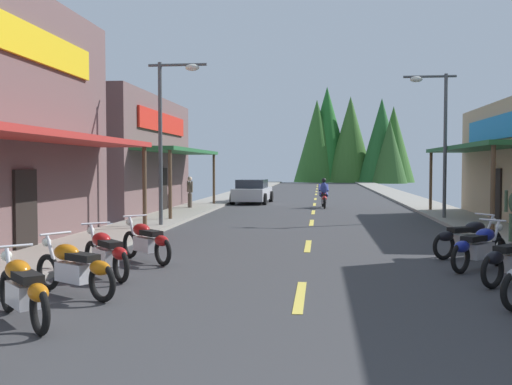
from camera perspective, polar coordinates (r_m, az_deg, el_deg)
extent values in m
cube|color=#38383A|center=(32.71, 5.70, -1.35)|extent=(9.72, 92.10, 0.10)
cube|color=gray|center=(33.30, -4.67, -1.09)|extent=(2.27, 92.10, 0.12)
cube|color=gray|center=(33.18, 16.11, -1.19)|extent=(2.27, 92.10, 0.12)
cube|color=#E0C64C|center=(9.95, 4.31, -10.05)|extent=(0.16, 2.40, 0.01)
cube|color=#E0C64C|center=(16.08, 5.08, -5.21)|extent=(0.16, 2.40, 0.01)
cube|color=#E0C64C|center=(22.66, 5.44, -2.95)|extent=(0.16, 2.40, 0.01)
cube|color=#E0C64C|center=(27.78, 5.60, -1.93)|extent=(0.16, 2.40, 0.01)
cube|color=#E0C64C|center=(33.52, 5.72, -1.16)|extent=(0.16, 2.40, 0.01)
cube|color=#E0C64C|center=(39.07, 5.80, -0.63)|extent=(0.16, 2.40, 0.01)
cube|color=#E0C64C|center=(45.49, 5.87, -0.18)|extent=(0.16, 2.40, 0.01)
cube|color=#E0C64C|center=(50.57, 5.91, 0.09)|extent=(0.16, 2.40, 0.01)
cube|color=#E0C64C|center=(56.39, 5.95, 0.35)|extent=(0.16, 2.40, 0.01)
cube|color=#E0C64C|center=(62.87, 5.99, 0.58)|extent=(0.16, 2.40, 0.01)
cube|color=#E0C64C|center=(68.21, 6.01, 0.73)|extent=(0.16, 2.40, 0.01)
cube|color=#B72D28|center=(15.50, -18.82, 5.10)|extent=(1.80, 10.44, 0.16)
cylinder|color=brown|center=(19.94, -10.80, 0.32)|extent=(0.14, 0.14, 2.82)
cube|color=yellow|center=(16.18, -21.73, 13.73)|extent=(0.10, 8.12, 0.90)
cube|color=black|center=(15.91, -21.53, -1.68)|extent=(0.08, 1.10, 2.10)
cube|color=brown|center=(29.21, -15.40, 3.53)|extent=(6.64, 10.97, 5.43)
cube|color=#236033|center=(27.93, -7.31, 4.03)|extent=(1.80, 9.87, 0.16)
cylinder|color=brown|center=(23.17, -8.36, 0.64)|extent=(0.14, 0.14, 2.82)
cylinder|color=brown|center=(32.42, -4.12, 1.20)|extent=(0.14, 0.14, 2.82)
cube|color=red|center=(28.21, -9.00, 6.71)|extent=(0.10, 7.68, 0.90)
cube|color=black|center=(28.16, -8.99, 0.24)|extent=(0.08, 1.10, 2.10)
cube|color=#236033|center=(24.17, 20.48, 4.12)|extent=(1.80, 10.44, 0.16)
cylinder|color=brown|center=(19.14, 22.06, 0.08)|extent=(0.14, 0.14, 2.82)
cylinder|color=brown|center=(28.93, 16.65, 0.94)|extent=(0.14, 0.14, 2.82)
cube|color=#197FCC|center=(24.42, 22.43, 5.88)|extent=(0.10, 8.12, 0.90)
cube|color=black|center=(24.41, 22.37, -0.27)|extent=(0.08, 1.10, 2.10)
cylinder|color=#474C51|center=(20.84, -9.30, 4.52)|extent=(0.14, 0.14, 5.80)
cylinder|color=#474C51|center=(20.96, -7.65, 12.22)|extent=(2.06, 0.10, 0.10)
ellipsoid|color=silver|center=(20.83, -6.21, 12.01)|extent=(0.50, 0.30, 0.24)
cylinder|color=#474C51|center=(24.53, 17.93, 4.18)|extent=(0.14, 0.14, 5.84)
cylinder|color=#474C51|center=(24.65, 16.56, 10.78)|extent=(2.06, 0.10, 0.10)
ellipsoid|color=silver|center=(24.55, 15.33, 10.59)|extent=(0.50, 0.30, 0.24)
torus|color=black|center=(11.29, 22.03, -7.10)|extent=(0.55, 0.49, 0.64)
cube|color=black|center=(11.65, 23.42, -5.03)|extent=(0.64, 0.60, 0.12)
ellipsoid|color=black|center=(11.29, 22.19, -5.91)|extent=(0.49, 0.47, 0.24)
torus|color=black|center=(13.91, 22.50, -5.31)|extent=(0.52, 0.53, 0.64)
torus|color=black|center=(12.61, 19.28, -6.05)|extent=(0.52, 0.53, 0.64)
cube|color=silver|center=(13.24, 20.98, -5.32)|extent=(0.69, 0.70, 0.32)
ellipsoid|color=navy|center=(13.38, 21.42, -3.87)|extent=(0.62, 0.62, 0.28)
cube|color=black|center=(12.99, 20.45, -4.22)|extent=(0.62, 0.63, 0.12)
ellipsoid|color=navy|center=(12.62, 19.42, -4.99)|extent=(0.48, 0.48, 0.24)
cylinder|color=silver|center=(13.75, 22.27, -4.00)|extent=(0.30, 0.31, 0.71)
cylinder|color=silver|center=(13.61, 22.05, -2.50)|extent=(0.46, 0.45, 0.04)
sphere|color=white|center=(13.87, 22.59, -3.12)|extent=(0.16, 0.16, 0.16)
torus|color=black|center=(15.39, 21.99, -4.55)|extent=(0.60, 0.41, 0.64)
torus|color=black|center=(14.35, 17.83, -4.99)|extent=(0.60, 0.41, 0.64)
cube|color=silver|center=(14.85, 19.98, -4.46)|extent=(0.75, 0.60, 0.32)
ellipsoid|color=black|center=(14.96, 20.55, -3.19)|extent=(0.64, 0.56, 0.28)
cube|color=black|center=(14.65, 19.30, -3.45)|extent=(0.66, 0.55, 0.12)
ellipsoid|color=black|center=(14.36, 17.99, -4.07)|extent=(0.50, 0.43, 0.24)
cylinder|color=silver|center=(15.26, 21.67, -3.36)|extent=(0.35, 0.24, 0.71)
cylinder|color=silver|center=(15.15, 21.38, -2.00)|extent=(0.34, 0.54, 0.04)
sphere|color=white|center=(15.36, 22.10, -2.58)|extent=(0.16, 0.16, 0.16)
torus|color=black|center=(9.57, -23.02, -8.84)|extent=(0.52, 0.53, 0.64)
torus|color=black|center=(8.15, -20.32, -10.77)|extent=(0.52, 0.53, 0.64)
cube|color=silver|center=(8.84, -21.79, -9.22)|extent=(0.69, 0.70, 0.32)
ellipsoid|color=#BF660C|center=(8.97, -22.18, -6.98)|extent=(0.62, 0.63, 0.28)
cube|color=black|center=(8.55, -21.36, -7.70)|extent=(0.62, 0.63, 0.12)
ellipsoid|color=#BF660C|center=(8.15, -20.45, -9.12)|extent=(0.48, 0.48, 0.24)
cylinder|color=silver|center=(9.38, -22.86, -7.01)|extent=(0.30, 0.31, 0.71)
cylinder|color=silver|center=(9.22, -22.71, -4.85)|extent=(0.46, 0.44, 0.04)
sphere|color=white|center=(9.51, -23.13, -5.67)|extent=(0.16, 0.16, 0.16)
torus|color=black|center=(10.99, -19.59, -7.32)|extent=(0.60, 0.42, 0.64)
torus|color=black|center=(9.78, -14.77, -8.47)|extent=(0.60, 0.42, 0.64)
cube|color=silver|center=(10.36, -17.33, -7.43)|extent=(0.74, 0.60, 0.32)
ellipsoid|color=#BF660C|center=(10.47, -17.98, -5.56)|extent=(0.64, 0.56, 0.28)
cube|color=black|center=(10.11, -16.53, -6.06)|extent=(0.66, 0.55, 0.12)
ellipsoid|color=#BF660C|center=(9.78, -14.96, -7.11)|extent=(0.50, 0.43, 0.24)
cylinder|color=silver|center=(10.83, -19.24, -5.69)|extent=(0.35, 0.24, 0.71)
cylinder|color=silver|center=(10.68, -18.92, -3.80)|extent=(0.35, 0.53, 0.04)
sphere|color=white|center=(10.94, -19.72, -4.56)|extent=(0.16, 0.16, 0.16)
torus|color=black|center=(12.65, -15.71, -5.98)|extent=(0.51, 0.54, 0.64)
torus|color=black|center=(11.27, -13.02, -6.99)|extent=(0.51, 0.54, 0.64)
cube|color=silver|center=(11.94, -14.45, -6.08)|extent=(0.68, 0.71, 0.32)
ellipsoid|color=#A51414|center=(12.09, -14.82, -4.45)|extent=(0.61, 0.63, 0.28)
cube|color=black|center=(11.68, -14.01, -4.88)|extent=(0.61, 0.63, 0.12)
ellipsoid|color=#A51414|center=(11.28, -13.13, -5.80)|extent=(0.47, 0.49, 0.24)
cylinder|color=silver|center=(12.48, -15.52, -4.56)|extent=(0.30, 0.31, 0.71)
cylinder|color=silver|center=(12.33, -15.35, -2.91)|extent=(0.47, 0.43, 0.04)
sphere|color=white|center=(12.61, -15.79, -3.58)|extent=(0.16, 0.16, 0.16)
torus|color=black|center=(14.28, -12.15, -4.97)|extent=(0.53, 0.52, 0.64)
torus|color=black|center=(12.98, -9.07, -5.69)|extent=(0.53, 0.52, 0.64)
cube|color=silver|center=(13.62, -10.69, -4.98)|extent=(0.70, 0.69, 0.32)
ellipsoid|color=#A51414|center=(13.75, -11.10, -3.57)|extent=(0.63, 0.62, 0.28)
cube|color=black|center=(13.36, -10.18, -3.91)|extent=(0.63, 0.62, 0.12)
ellipsoid|color=#A51414|center=(12.99, -9.19, -4.66)|extent=(0.48, 0.48, 0.24)
cylinder|color=silver|center=(14.13, -11.92, -3.70)|extent=(0.31, 0.30, 0.71)
cylinder|color=silver|center=(13.99, -11.70, -2.24)|extent=(0.45, 0.46, 0.04)
sphere|color=white|center=(14.25, -12.23, -2.84)|extent=(0.16, 0.16, 0.16)
torus|color=black|center=(31.61, 6.52, -0.82)|extent=(0.14, 0.64, 0.64)
torus|color=black|center=(30.12, 6.69, -0.99)|extent=(0.14, 0.64, 0.64)
cube|color=silver|center=(30.86, 6.60, -0.75)|extent=(0.32, 0.71, 0.32)
ellipsoid|color=#A51414|center=(31.04, 6.58, -0.14)|extent=(0.35, 0.58, 0.28)
cube|color=black|center=(30.60, 6.63, -0.26)|extent=(0.31, 0.61, 0.12)
ellipsoid|color=#A51414|center=(30.16, 6.69, -0.54)|extent=(0.26, 0.45, 0.24)
cylinder|color=silver|center=(31.47, 6.53, -0.23)|extent=(0.08, 0.37, 0.71)
cylinder|color=silver|center=(31.33, 6.55, 0.43)|extent=(0.60, 0.07, 0.04)
sphere|color=white|center=(31.62, 6.52, 0.14)|extent=(0.16, 0.16, 0.16)
ellipsoid|color=#333F8C|center=(30.68, 6.63, 0.44)|extent=(0.40, 0.40, 0.64)
sphere|color=black|center=(30.72, 6.62, 1.19)|extent=(0.24, 0.24, 0.24)
cylinder|color=#333F8C|center=(30.86, 6.31, -0.19)|extent=(0.16, 0.43, 0.24)
cylinder|color=#333F8C|center=(30.97, 6.21, 0.47)|extent=(0.13, 0.51, 0.40)
cylinder|color=#333F8C|center=(30.88, 6.90, -0.19)|extent=(0.16, 0.43, 0.24)
cylinder|color=#333F8C|center=(30.99, 6.97, 0.46)|extent=(0.13, 0.51, 0.40)
cylinder|color=#726659|center=(29.33, -6.37, -0.89)|extent=(0.14, 0.14, 0.83)
cylinder|color=#726659|center=(29.50, -6.53, -0.87)|extent=(0.14, 0.14, 0.83)
ellipsoid|color=#726659|center=(29.38, -6.46, 0.51)|extent=(0.43, 0.44, 0.59)
cylinder|color=#726659|center=(29.16, -6.25, 0.55)|extent=(0.09, 0.09, 0.56)
cylinder|color=#726659|center=(29.60, -6.66, 0.58)|extent=(0.09, 0.09, 0.56)
sphere|color=beige|center=(29.37, -6.46, 1.33)|extent=(0.23, 0.23, 0.23)
cylinder|color=#3F593F|center=(17.48, 23.62, -3.35)|extent=(0.14, 0.14, 0.88)
cylinder|color=#3F593F|center=(17.40, 23.18, -0.78)|extent=(0.09, 0.09, 0.59)
cube|color=silver|center=(34.52, -0.35, -0.14)|extent=(1.98, 4.37, 0.70)
cube|color=#262D38|center=(34.35, -0.39, 0.77)|extent=(1.69, 2.26, 0.60)
cylinder|color=black|center=(36.11, -1.43, -0.37)|extent=(0.25, 0.67, 0.66)
cylinder|color=black|center=(35.83, 1.47, -0.39)|extent=(0.25, 0.67, 0.66)
cylinder|color=black|center=(33.26, -2.31, -0.62)|extent=(0.25, 0.67, 0.66)
cylinder|color=black|center=(32.96, 0.84, -0.65)|extent=(0.25, 0.67, 0.66)
cone|color=#1F6323|center=(83.08, 6.92, 5.64)|extent=(7.46, 7.46, 13.33)
cone|color=#2D5523|center=(76.89, 12.88, 3.93)|extent=(4.59, 4.59, 8.19)
cone|color=#325F23|center=(81.18, 9.17, 5.13)|extent=(6.55, 6.55, 11.70)
cone|color=#316023|center=(81.62, 13.23, 4.59)|extent=(5.77, 5.77, 10.31)
cone|color=#1F5723|center=(79.15, 12.13, 4.97)|extent=(6.24, 6.24, 11.15)
cone|color=#2D6023|center=(81.93, 5.95, 5.02)|extent=(6.39, 6.39, 11.42)
cone|color=#2A5923|center=(83.66, 9.36, 4.85)|extent=(6.22, 6.22, 11.11)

